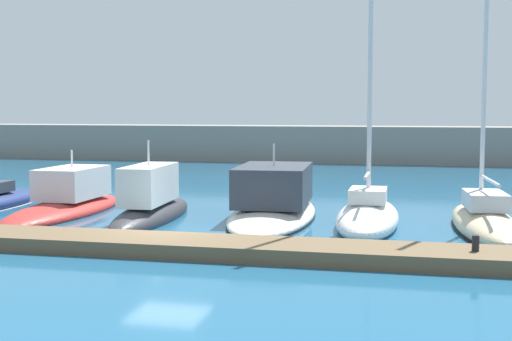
{
  "coord_description": "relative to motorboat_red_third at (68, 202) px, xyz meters",
  "views": [
    {
      "loc": [
        7.77,
        -21.27,
        4.35
      ],
      "look_at": [
        1.86,
        5.07,
        1.92
      ],
      "focal_mm": 48.43,
      "sensor_mm": 36.0,
      "label": 1
    }
  ],
  "objects": [
    {
      "name": "sailboat_white_sixth",
      "position": [
        12.5,
        -0.75,
        0.05
      ],
      "size": [
        2.24,
        7.26,
        14.85
      ],
      "rotation": [
        0.0,
        0.0,
        1.57
      ],
      "color": "white",
      "rests_on": "ground_plane"
    },
    {
      "name": "mooring_buoy_white",
      "position": [
        3.29,
        24.29,
        -0.44
      ],
      "size": [
        0.59,
        0.59,
        0.59
      ],
      "primitive_type": "sphere",
      "color": "white",
      "rests_on": "ground_plane"
    },
    {
      "name": "motorboat_ivory_fifth",
      "position": [
        8.71,
        0.5,
        0.17
      ],
      "size": [
        3.86,
        10.11,
        3.27
      ],
      "rotation": [
        0.0,
        0.0,
        1.63
      ],
      "color": "silver",
      "rests_on": "ground_plane"
    },
    {
      "name": "breakwater_seawall",
      "position": [
        6.22,
        29.85,
        1.03
      ],
      "size": [
        108.0,
        3.99,
        2.93
      ],
      "primitive_type": "cube",
      "color": "gray",
      "rests_on": "ground_plane"
    },
    {
      "name": "motorboat_red_third",
      "position": [
        0.0,
        0.0,
        0.0
      ],
      "size": [
        2.81,
        8.69,
        2.99
      ],
      "rotation": [
        0.0,
        0.0,
        1.56
      ],
      "color": "#B72D28",
      "rests_on": "ground_plane"
    },
    {
      "name": "sailboat_sand_seventh",
      "position": [
        16.6,
        -0.84,
        -0.01
      ],
      "size": [
        2.58,
        8.16,
        13.97
      ],
      "rotation": [
        0.0,
        0.0,
        1.64
      ],
      "color": "beige",
      "rests_on": "ground_plane"
    },
    {
      "name": "ground_plane",
      "position": [
        6.22,
        -4.96,
        -0.44
      ],
      "size": [
        120.0,
        120.0,
        0.0
      ],
      "primitive_type": "plane",
      "color": "#1E567A"
    },
    {
      "name": "dock_bollard",
      "position": [
        15.78,
        -6.73,
        0.24
      ],
      "size": [
        0.2,
        0.2,
        0.44
      ],
      "primitive_type": "cylinder",
      "color": "black",
      "rests_on": "dock_pier"
    },
    {
      "name": "dock_pier",
      "position": [
        6.22,
        -6.73,
        -0.21
      ],
      "size": [
        35.32,
        2.19,
        0.45
      ],
      "primitive_type": "cube",
      "color": "brown",
      "rests_on": "ground_plane"
    },
    {
      "name": "motorboat_charcoal_fourth",
      "position": [
        4.11,
        -0.97,
        0.13
      ],
      "size": [
        2.33,
        7.96,
        3.56
      ],
      "rotation": [
        0.0,
        0.0,
        1.62
      ],
      "color": "#2D2D33",
      "rests_on": "ground_plane"
    }
  ]
}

